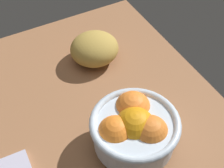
# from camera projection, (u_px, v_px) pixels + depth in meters

# --- Properties ---
(ground_plane) EXTENTS (0.79, 0.68, 0.03)m
(ground_plane) POSITION_uv_depth(u_px,v_px,m) (54.00, 116.00, 0.84)
(ground_plane) COLOR #966340
(fruit_bowl) EXTENTS (0.19, 0.19, 0.11)m
(fruit_bowl) POSITION_uv_depth(u_px,v_px,m) (134.00, 128.00, 0.72)
(fruit_bowl) COLOR silver
(fruit_bowl) RESTS_ON ground
(bread_loaf) EXTENTS (0.15, 0.14, 0.08)m
(bread_loaf) POSITION_uv_depth(u_px,v_px,m) (94.00, 49.00, 0.93)
(bread_loaf) COLOR #B39040
(bread_loaf) RESTS_ON ground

